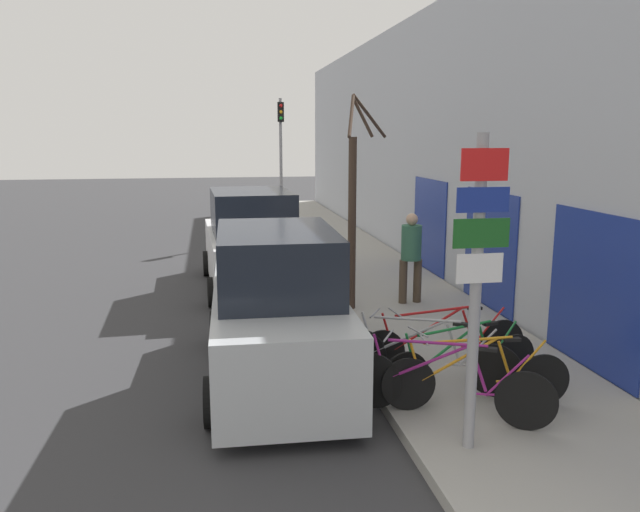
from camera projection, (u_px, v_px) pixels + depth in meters
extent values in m
plane|color=#333335|center=(265.00, 301.00, 13.16)|extent=(80.00, 80.00, 0.00)
cube|color=#9E9B93|center=(354.00, 266.00, 16.30)|extent=(3.20, 32.00, 0.15)
cube|color=#B2B7C1|center=(422.00, 143.00, 15.99)|extent=(0.20, 32.00, 6.50)
cube|color=navy|center=(594.00, 292.00, 8.78)|extent=(0.03, 2.19, 2.25)
cube|color=navy|center=(489.00, 249.00, 12.06)|extent=(0.03, 2.19, 2.25)
cube|color=navy|center=(429.00, 225.00, 15.33)|extent=(0.03, 2.19, 2.25)
cylinder|color=#939399|center=(475.00, 297.00, 6.39)|extent=(0.12, 0.12, 3.32)
cube|color=red|center=(485.00, 165.00, 6.07)|extent=(0.49, 0.02, 0.32)
cube|color=navy|center=(483.00, 200.00, 6.13)|extent=(0.55, 0.02, 0.25)
cube|color=#19591E|center=(481.00, 233.00, 6.20)|extent=(0.59, 0.02, 0.30)
cube|color=white|center=(480.00, 268.00, 6.26)|extent=(0.49, 0.02, 0.30)
cylinder|color=black|center=(373.00, 381.00, 7.60)|extent=(0.63, 0.37, 0.70)
cylinder|color=black|center=(526.00, 401.00, 7.02)|extent=(0.63, 0.37, 0.70)
cylinder|color=#8C1E72|center=(429.00, 362.00, 7.32)|extent=(0.89, 0.52, 0.57)
cylinder|color=#8C1E72|center=(437.00, 343.00, 7.24)|extent=(1.03, 0.60, 0.09)
cylinder|color=#8C1E72|center=(479.00, 370.00, 7.14)|extent=(0.20, 0.14, 0.50)
cylinder|color=#8C1E72|center=(498.00, 395.00, 7.12)|extent=(0.56, 0.33, 0.08)
cylinder|color=#8C1E72|center=(507.00, 376.00, 7.04)|extent=(0.42, 0.25, 0.56)
cylinder|color=#8C1E72|center=(381.00, 358.00, 7.51)|extent=(0.20, 0.13, 0.60)
cube|color=black|center=(488.00, 349.00, 7.06)|extent=(0.21, 0.17, 0.04)
cylinder|color=#99999E|center=(388.00, 336.00, 7.43)|extent=(0.24, 0.40, 0.02)
cylinder|color=black|center=(408.00, 384.00, 7.54)|extent=(0.66, 0.10, 0.66)
cylinder|color=black|center=(543.00, 380.00, 7.66)|extent=(0.66, 0.10, 0.66)
cylinder|color=orange|center=(460.00, 359.00, 7.52)|extent=(0.94, 0.13, 0.55)
cylinder|color=orange|center=(468.00, 340.00, 7.48)|extent=(1.09, 0.15, 0.09)
cylinder|color=orange|center=(504.00, 359.00, 7.57)|extent=(0.20, 0.06, 0.48)
cylinder|color=orange|center=(520.00, 379.00, 7.63)|extent=(0.59, 0.09, 0.08)
cylinder|color=orange|center=(528.00, 361.00, 7.59)|extent=(0.44, 0.07, 0.53)
cylinder|color=orange|center=(416.00, 362.00, 7.49)|extent=(0.20, 0.05, 0.57)
cube|color=black|center=(512.00, 339.00, 7.52)|extent=(0.21, 0.10, 0.04)
cylinder|color=#99999E|center=(423.00, 339.00, 7.44)|extent=(0.07, 0.44, 0.02)
cylinder|color=black|center=(405.00, 378.00, 7.71)|extent=(0.67, 0.19, 0.68)
cylinder|color=black|center=(514.00, 359.00, 8.38)|extent=(0.67, 0.19, 0.68)
cylinder|color=#197233|center=(449.00, 347.00, 7.90)|extent=(0.93, 0.26, 0.56)
cylinder|color=#197233|center=(455.00, 328.00, 7.89)|extent=(1.08, 0.30, 0.09)
cylinder|color=#197233|center=(484.00, 343.00, 8.12)|extent=(0.21, 0.08, 0.49)
cylinder|color=#197233|center=(496.00, 360.00, 8.26)|extent=(0.59, 0.17, 0.08)
cylinder|color=#197233|center=(502.00, 342.00, 8.25)|extent=(0.44, 0.13, 0.54)
cylinder|color=#197233|center=(411.00, 355.00, 7.69)|extent=(0.20, 0.08, 0.58)
cube|color=black|center=(490.00, 324.00, 8.11)|extent=(0.21, 0.12, 0.04)
cylinder|color=#99999E|center=(418.00, 332.00, 7.67)|extent=(0.13, 0.43, 0.02)
cylinder|color=black|center=(362.00, 354.00, 8.53)|extent=(0.62, 0.38, 0.70)
cylinder|color=black|center=(494.00, 370.00, 7.93)|extent=(0.62, 0.38, 0.70)
cylinder|color=#B7B7BC|center=(410.00, 336.00, 8.24)|extent=(0.87, 0.53, 0.57)
cylinder|color=#B7B7BC|center=(417.00, 319.00, 8.17)|extent=(1.01, 0.61, 0.09)
cylinder|color=#B7B7BC|center=(453.00, 343.00, 8.05)|extent=(0.20, 0.14, 0.50)
cylinder|color=#B7B7BC|center=(470.00, 365.00, 8.03)|extent=(0.55, 0.34, 0.08)
cylinder|color=#B7B7BC|center=(478.00, 348.00, 7.95)|extent=(0.41, 0.26, 0.56)
cylinder|color=#B7B7BC|center=(368.00, 334.00, 8.44)|extent=(0.20, 0.13, 0.60)
cube|color=black|center=(461.00, 324.00, 7.97)|extent=(0.21, 0.17, 0.04)
cylinder|color=#99999E|center=(375.00, 313.00, 8.36)|extent=(0.24, 0.39, 0.02)
cylinder|color=black|center=(382.00, 354.00, 8.55)|extent=(0.68, 0.09, 0.68)
cylinder|color=black|center=(502.00, 343.00, 9.02)|extent=(0.68, 0.09, 0.68)
cylinder|color=red|center=(429.00, 328.00, 8.66)|extent=(1.04, 0.13, 0.56)
cylinder|color=red|center=(436.00, 311.00, 8.64)|extent=(1.21, 0.14, 0.09)
cylinder|color=red|center=(468.00, 326.00, 8.82)|extent=(0.22, 0.06, 0.49)
cylinder|color=red|center=(482.00, 343.00, 8.93)|extent=(0.65, 0.09, 0.08)
cylinder|color=red|center=(489.00, 326.00, 8.91)|extent=(0.49, 0.07, 0.55)
cylinder|color=red|center=(388.00, 333.00, 8.51)|extent=(0.22, 0.05, 0.59)
cube|color=black|center=(475.00, 308.00, 8.79)|extent=(0.21, 0.10, 0.04)
cylinder|color=#99999E|center=(395.00, 312.00, 8.48)|extent=(0.06, 0.44, 0.02)
cube|color=#B2B7BC|center=(276.00, 328.00, 8.88)|extent=(1.88, 4.67, 1.14)
cube|color=black|center=(277.00, 261.00, 8.50)|extent=(1.64, 2.45, 0.88)
cylinder|color=black|center=(217.00, 329.00, 10.23)|extent=(0.24, 0.63, 0.62)
cylinder|color=black|center=(322.00, 325.00, 10.47)|extent=(0.24, 0.63, 0.62)
cylinder|color=black|center=(213.00, 402.00, 7.44)|extent=(0.24, 0.63, 0.62)
cylinder|color=black|center=(356.00, 393.00, 7.69)|extent=(0.24, 0.63, 0.62)
cube|color=silver|center=(252.00, 256.00, 14.19)|extent=(2.07, 4.86, 1.14)
cube|color=black|center=(251.00, 212.00, 13.81)|extent=(1.79, 2.55, 0.94)
cylinder|color=black|center=(208.00, 263.00, 15.50)|extent=(0.24, 0.63, 0.62)
cylinder|color=black|center=(283.00, 260.00, 15.90)|extent=(0.24, 0.63, 0.62)
cylinder|color=black|center=(213.00, 292.00, 12.66)|extent=(0.24, 0.63, 0.62)
cylinder|color=black|center=(304.00, 287.00, 13.05)|extent=(0.24, 0.63, 0.62)
cylinder|color=#4C3D2D|center=(403.00, 282.00, 12.37)|extent=(0.16, 0.16, 0.87)
cylinder|color=#4C3D2D|center=(417.00, 281.00, 12.45)|extent=(0.16, 0.16, 0.87)
cylinder|color=#33664C|center=(411.00, 243.00, 12.26)|extent=(0.40, 0.40, 0.69)
sphere|color=tan|center=(412.00, 219.00, 12.17)|extent=(0.24, 0.24, 0.24)
cylinder|color=#3D2D23|center=(352.00, 225.00, 11.78)|extent=(0.15, 0.15, 3.26)
cylinder|color=#3D2D23|center=(351.00, 116.00, 10.90)|extent=(0.36, 1.04, 0.78)
cylinder|color=#3D2D23|center=(363.00, 118.00, 11.48)|extent=(0.46, 0.16, 0.72)
cylinder|color=#3D2D23|center=(370.00, 116.00, 11.75)|extent=(0.84, 0.65, 0.80)
cylinder|color=#939399|center=(281.00, 167.00, 21.04)|extent=(0.10, 0.10, 4.50)
cube|color=black|center=(281.00, 112.00, 20.60)|extent=(0.20, 0.16, 0.64)
sphere|color=red|center=(281.00, 106.00, 20.48)|extent=(0.11, 0.11, 0.11)
sphere|color=orange|center=(281.00, 112.00, 20.52)|extent=(0.11, 0.11, 0.11)
sphere|color=green|center=(281.00, 118.00, 20.56)|extent=(0.11, 0.11, 0.11)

